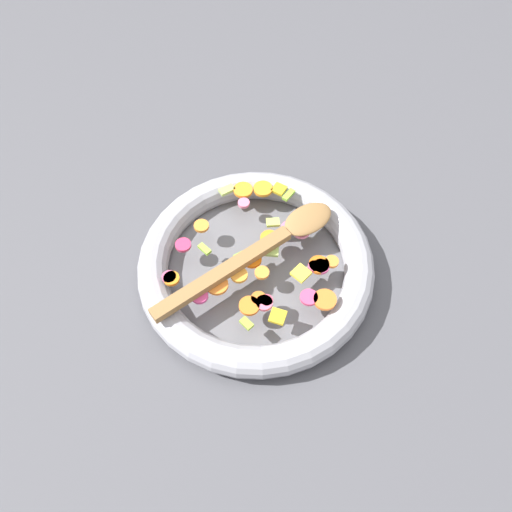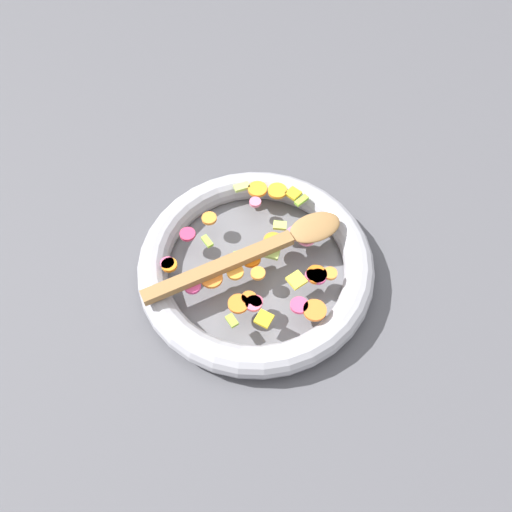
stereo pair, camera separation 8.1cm
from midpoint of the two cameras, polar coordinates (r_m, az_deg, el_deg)
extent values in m
plane|color=#4C4C51|center=(0.85, 2.71, -2.04)|extent=(4.00, 4.00, 0.00)
cylinder|color=slate|center=(0.85, 2.73, -1.83)|extent=(0.34, 0.34, 0.01)
torus|color=#9E9EA5|center=(0.83, 2.78, -1.15)|extent=(0.39, 0.39, 0.05)
cylinder|color=orange|center=(0.80, 2.31, -0.54)|extent=(0.04, 0.04, 0.01)
cylinder|color=orange|center=(0.80, -7.07, -1.25)|extent=(0.04, 0.04, 0.01)
cylinder|color=orange|center=(0.85, -2.67, 4.12)|extent=(0.03, 0.03, 0.01)
cylinder|color=orange|center=(0.79, 0.52, -2.09)|extent=(0.04, 0.04, 0.01)
cylinder|color=orange|center=(0.80, 9.82, -2.35)|extent=(0.04, 0.04, 0.01)
cylinder|color=orange|center=(0.79, 3.16, -2.23)|extent=(0.02, 0.02, 0.01)
cylinder|color=orange|center=(0.82, 4.77, 1.53)|extent=(0.04, 0.04, 0.01)
cylinder|color=orange|center=(0.89, 2.79, 7.46)|extent=(0.04, 0.04, 0.01)
cylinder|color=orange|center=(0.76, 1.01, -5.73)|extent=(0.04, 0.04, 0.01)
cylinder|color=orange|center=(0.77, 1.94, -5.05)|extent=(0.03, 0.03, 0.01)
cylinder|color=orange|center=(0.77, 9.76, -6.38)|extent=(0.04, 0.04, 0.01)
cylinder|color=orange|center=(0.80, 11.35, -2.20)|extent=(0.03, 0.03, 0.01)
cylinder|color=orange|center=(0.78, -2.17, -2.77)|extent=(0.05, 0.05, 0.01)
cylinder|color=orange|center=(0.89, 5.08, 7.25)|extent=(0.04, 0.04, 0.01)
cube|color=#83B039|center=(0.81, 1.43, -0.03)|extent=(0.03, 0.03, 0.01)
cube|color=#BBCC56|center=(0.86, 9.88, 3.79)|extent=(0.03, 0.03, 0.01)
cube|color=#BBDB58|center=(0.84, 5.49, 3.29)|extent=(0.02, 0.02, 0.01)
cube|color=#98CB40|center=(0.82, -2.81, 1.48)|extent=(0.02, 0.02, 0.01)
cube|color=#A9C55C|center=(0.81, 4.62, 0.07)|extent=(0.03, 0.02, 0.01)
cube|color=#ACC85D|center=(0.89, 0.95, 7.72)|extent=(0.03, 0.03, 0.01)
cube|color=#90AE38|center=(0.75, 0.32, -7.65)|extent=(0.02, 0.02, 0.01)
cube|color=#8BBF38|center=(0.88, 7.86, 6.12)|extent=(0.02, 0.03, 0.01)
cylinder|color=#EF6582|center=(0.76, 2.76, -5.69)|extent=(0.03, 0.03, 0.01)
cylinder|color=pink|center=(0.83, 8.55, 1.82)|extent=(0.04, 0.04, 0.01)
cylinder|color=#D4355E|center=(0.83, -5.09, 2.29)|extent=(0.04, 0.04, 0.01)
cylinder|color=#DE4583|center=(0.78, -4.34, -3.69)|extent=(0.04, 0.04, 0.01)
cylinder|color=#DC527B|center=(0.80, -7.29, -1.07)|extent=(0.02, 0.02, 0.01)
cylinder|color=#D0435D|center=(0.76, 3.09, -5.47)|extent=(0.03, 0.03, 0.01)
cylinder|color=pink|center=(0.83, 7.21, 2.34)|extent=(0.03, 0.03, 0.01)
cylinder|color=#E14571|center=(0.77, 7.98, -5.85)|extent=(0.03, 0.03, 0.01)
cylinder|color=#D2477B|center=(0.80, 10.01, -2.57)|extent=(0.03, 0.03, 0.01)
cylinder|color=#D74C6E|center=(0.79, 9.25, -2.46)|extent=(0.02, 0.02, 0.01)
cylinder|color=pink|center=(0.87, 2.58, 5.98)|extent=(0.03, 0.03, 0.01)
cube|color=gold|center=(0.75, 4.02, -7.43)|extent=(0.03, 0.03, 0.01)
cube|color=gold|center=(0.89, 6.91, 6.93)|extent=(0.03, 0.03, 0.01)
cube|color=yellow|center=(0.79, 7.59, -2.98)|extent=(0.04, 0.04, 0.01)
cube|color=olive|center=(0.78, -1.25, -1.46)|extent=(0.22, 0.16, 0.01)
ellipsoid|color=olive|center=(0.83, 9.52, 3.05)|extent=(0.11, 0.10, 0.01)
camera|label=1|loc=(0.04, -87.13, 4.44)|focal=35.00mm
camera|label=2|loc=(0.04, 92.87, -4.44)|focal=35.00mm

